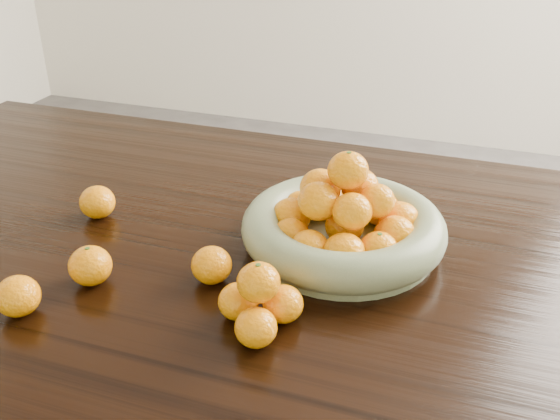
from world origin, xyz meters
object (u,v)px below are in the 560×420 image
(orange_pyramid, at_px, (259,303))
(loose_orange_0, at_px, (90,266))
(dining_table, at_px, (271,283))
(fruit_bowl, at_px, (344,224))

(orange_pyramid, distance_m, loose_orange_0, 0.30)
(dining_table, relative_size, fruit_bowl, 5.61)
(fruit_bowl, height_order, loose_orange_0, fruit_bowl)
(dining_table, xyz_separation_m, orange_pyramid, (0.06, -0.23, 0.13))
(orange_pyramid, bearing_deg, fruit_bowl, 76.06)
(dining_table, bearing_deg, orange_pyramid, -74.57)
(dining_table, distance_m, orange_pyramid, 0.27)
(dining_table, distance_m, loose_orange_0, 0.34)
(dining_table, relative_size, loose_orange_0, 28.80)
(orange_pyramid, bearing_deg, loose_orange_0, 176.68)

